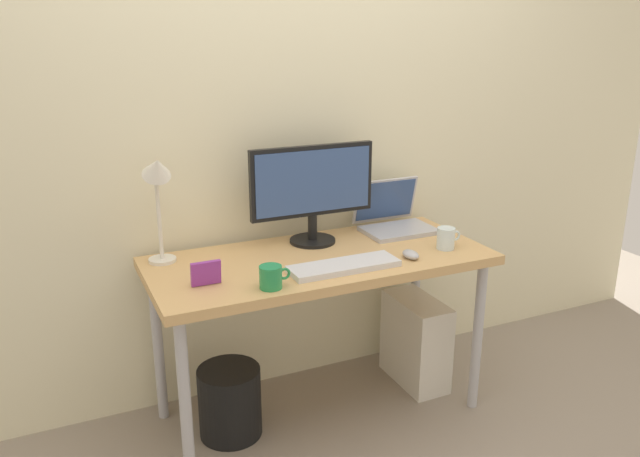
# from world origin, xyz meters

# --- Properties ---
(ground_plane) EXTENTS (6.00, 6.00, 0.00)m
(ground_plane) POSITION_xyz_m (0.00, 0.00, 0.00)
(ground_plane) COLOR gray
(back_wall) EXTENTS (4.40, 0.04, 2.60)m
(back_wall) POSITION_xyz_m (0.00, 0.37, 1.30)
(back_wall) COLOR beige
(back_wall) RESTS_ON ground_plane
(desk) EXTENTS (1.40, 0.62, 0.73)m
(desk) POSITION_xyz_m (0.00, 0.00, 0.66)
(desk) COLOR tan
(desk) RESTS_ON ground_plane
(monitor) EXTENTS (0.56, 0.20, 0.43)m
(monitor) POSITION_xyz_m (0.05, 0.18, 0.98)
(monitor) COLOR black
(monitor) RESTS_ON desk
(laptop) EXTENTS (0.32, 0.27, 0.23)m
(laptop) POSITION_xyz_m (0.46, 0.19, 0.79)
(laptop) COLOR #B2B2B7
(laptop) RESTS_ON desk
(desk_lamp) EXTENTS (0.11, 0.16, 0.46)m
(desk_lamp) POSITION_xyz_m (-0.60, 0.18, 1.06)
(desk_lamp) COLOR silver
(desk_lamp) RESTS_ON desk
(keyboard) EXTENTS (0.44, 0.14, 0.02)m
(keyboard) POSITION_xyz_m (0.02, -0.17, 0.74)
(keyboard) COLOR silver
(keyboard) RESTS_ON desk
(mouse) EXTENTS (0.06, 0.09, 0.03)m
(mouse) POSITION_xyz_m (0.32, -0.18, 0.75)
(mouse) COLOR #B2B2B7
(mouse) RESTS_ON desk
(coffee_mug) EXTENTS (0.12, 0.08, 0.08)m
(coffee_mug) POSITION_xyz_m (-0.30, -0.23, 0.77)
(coffee_mug) COLOR #268C4C
(coffee_mug) RESTS_ON desk
(glass_cup) EXTENTS (0.11, 0.08, 0.09)m
(glass_cup) POSITION_xyz_m (0.53, -0.14, 0.78)
(glass_cup) COLOR silver
(glass_cup) RESTS_ON desk
(photo_frame) EXTENTS (0.11, 0.03, 0.09)m
(photo_frame) POSITION_xyz_m (-0.51, -0.11, 0.78)
(photo_frame) COLOR purple
(photo_frame) RESTS_ON desk
(computer_tower) EXTENTS (0.18, 0.36, 0.42)m
(computer_tower) POSITION_xyz_m (0.52, 0.05, 0.21)
(computer_tower) COLOR silver
(computer_tower) RESTS_ON ground_plane
(wastebasket) EXTENTS (0.26, 0.26, 0.30)m
(wastebasket) POSITION_xyz_m (-0.41, 0.01, 0.15)
(wastebasket) COLOR black
(wastebasket) RESTS_ON ground_plane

